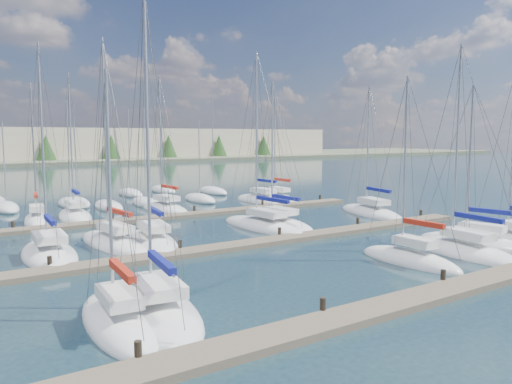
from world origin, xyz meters
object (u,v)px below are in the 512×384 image
sailboat_c (156,310)px  sailboat_q (261,200)px  sailboat_h (49,254)px  sailboat_d (410,260)px  sailboat_n (37,220)px  sailboat_b (118,322)px  sailboat_e (462,251)px  sailboat_m (371,213)px  sailboat_k (263,226)px  sailboat_p (165,209)px  sailboat_l (277,224)px  sailboat_o (75,216)px  sailboat_r (278,199)px  sailboat_i (113,243)px  sailboat_j (152,242)px  sailboat_f (476,243)px

sailboat_c → sailboat_q: bearing=56.9°
sailboat_h → sailboat_d: bearing=-33.8°
sailboat_q → sailboat_n: (-24.23, -0.74, 0.03)m
sailboat_q → sailboat_b: size_ratio=1.14×
sailboat_n → sailboat_c: size_ratio=0.90×
sailboat_e → sailboat_m: 16.45m
sailboat_k → sailboat_d: 14.16m
sailboat_p → sailboat_h: 19.98m
sailboat_l → sailboat_c: bearing=-143.9°
sailboat_e → sailboat_o: bearing=127.3°
sailboat_d → sailboat_r: 30.07m
sailboat_i → sailboat_j: (2.41, -1.07, -0.01)m
sailboat_p → sailboat_l: bearing=-74.8°
sailboat_k → sailboat_h: 16.67m
sailboat_e → sailboat_l: 15.22m
sailboat_k → sailboat_d: bearing=-89.2°
sailboat_d → sailboat_e: bearing=-5.2°
sailboat_i → sailboat_c: (-2.67, -14.14, -0.01)m
sailboat_e → sailboat_c: sailboat_c is taller
sailboat_p → sailboat_b: 31.36m
sailboat_i → sailboat_m: 25.24m
sailboat_k → sailboat_n: (-14.94, 13.23, 0.02)m
sailboat_k → sailboat_j: size_ratio=1.04×
sailboat_n → sailboat_r: size_ratio=1.00×
sailboat_i → sailboat_f: size_ratio=1.27×
sailboat_i → sailboat_m: bearing=-5.2°
sailboat_e → sailboat_o: (-17.24, 28.46, 0.01)m
sailboat_q → sailboat_m: 14.09m
sailboat_m → sailboat_p: bearing=152.7°
sailboat_d → sailboat_c: size_ratio=0.82×
sailboat_n → sailboat_h: bearing=-88.1°
sailboat_l → sailboat_q: size_ratio=1.04×
sailboat_b → sailboat_c: bearing=20.0°
sailboat_e → sailboat_r: sailboat_e is taller
sailboat_i → sailboat_b: sailboat_i is taller
sailboat_r → sailboat_p: 14.43m
sailboat_k → sailboat_f: (8.58, -13.57, -0.00)m
sailboat_m → sailboat_o: sailboat_o is taller
sailboat_e → sailboat_j: size_ratio=0.98×
sailboat_k → sailboat_c: 20.41m
sailboat_e → sailboat_f: 2.98m
sailboat_e → sailboat_c: (-20.69, 0.54, -0.00)m
sailboat_h → sailboat_o: sailboat_o is taller
sailboat_j → sailboat_b: sailboat_j is taller
sailboat_i → sailboat_f: sailboat_i is taller
sailboat_f → sailboat_b: (-25.36, -0.81, -0.01)m
sailboat_q → sailboat_r: 2.41m
sailboat_q → sailboat_r: bearing=-2.3°
sailboat_f → sailboat_o: sailboat_o is taller
sailboat_i → sailboat_b: 15.31m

